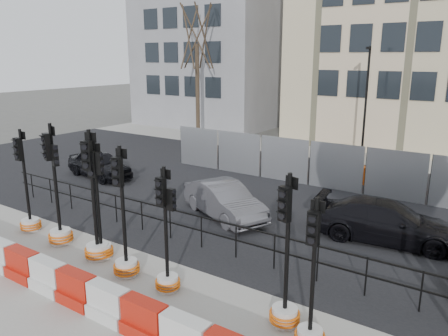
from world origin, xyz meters
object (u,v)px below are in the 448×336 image
Objects in this scene: traffic_signal_a at (29,211)px; traffic_signal_d at (96,230)px; car_a at (99,164)px; car_c at (387,222)px; traffic_signal_h at (310,317)px.

traffic_signal_a is 3.42m from traffic_signal_d.
car_a is at bearing 118.23° from traffic_signal_a.
traffic_signal_a is 0.87× the size of car_a.
car_a is 0.85× the size of car_c.
car_a is (-3.24, 5.65, -0.06)m from traffic_signal_a.
traffic_signal_h reaches higher than car_c.
car_a is at bearing 122.80° from traffic_signal_d.
car_a is 12.99m from car_c.
car_a is (-13.07, 6.03, -0.01)m from traffic_signal_h.
traffic_signal_d is 8.57m from car_c.
traffic_signal_a reaches higher than car_a.
traffic_signal_a is 1.09× the size of traffic_signal_h.
traffic_signal_h is (9.82, -0.38, -0.06)m from traffic_signal_a.
traffic_signal_h is at bearing -18.35° from traffic_signal_d.
traffic_signal_h is 14.39m from car_a.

